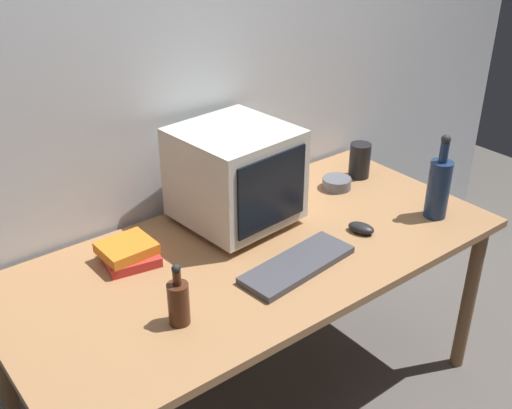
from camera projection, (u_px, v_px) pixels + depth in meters
The scene contains 11 objects.
ground_plane at pixel (256, 401), 2.49m from camera, with size 6.00×6.00×0.00m, color #56514C.
back_wall at pixel (174, 71), 2.23m from camera, with size 4.00×0.08×2.50m, color silver.
desk at pixel (256, 268), 2.18m from camera, with size 1.77×0.84×0.72m.
crt_monitor at pixel (235, 176), 2.23m from camera, with size 0.41×0.42×0.37m.
keyboard at pixel (298, 265), 2.05m from camera, with size 0.42×0.15×0.02m, color #3F3F47.
computer_mouse at pixel (361, 228), 2.25m from camera, with size 0.06×0.10×0.04m, color black.
bottle_tall at pixel (439, 187), 2.30m from camera, with size 0.08×0.08×0.33m.
bottle_short at pixel (179, 301), 1.77m from camera, with size 0.06×0.06×0.20m.
book_stack at pixel (129, 253), 2.07m from camera, with size 0.20×0.19×0.07m.
cd_spindle at pixel (337, 183), 2.56m from camera, with size 0.12×0.12×0.04m, color #595B66.
metal_canister at pixel (360, 160), 2.64m from camera, with size 0.09×0.09×0.15m, color black.
Camera 1 is at (-1.12, -1.43, 1.88)m, focal length 43.30 mm.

